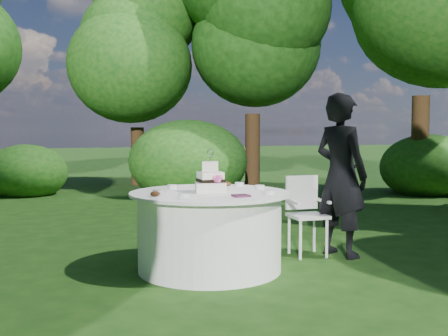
{
  "coord_description": "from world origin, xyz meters",
  "views": [
    {
      "loc": [
        -1.62,
        -4.82,
        1.36
      ],
      "look_at": [
        0.15,
        0.0,
        1.0
      ],
      "focal_mm": 42.0,
      "sensor_mm": 36.0,
      "label": 1
    }
  ],
  "objects": [
    {
      "name": "ground",
      "position": [
        0.0,
        0.0,
        0.0
      ],
      "size": [
        80.0,
        80.0,
        0.0
      ],
      "primitive_type": "plane",
      "color": "#15360E",
      "rests_on": "ground"
    },
    {
      "name": "napkins",
      "position": [
        0.15,
        -0.46,
        0.78
      ],
      "size": [
        0.14,
        0.14,
        0.02
      ],
      "primitive_type": "cube",
      "color": "#4B203A",
      "rests_on": "table"
    },
    {
      "name": "feather_plume",
      "position": [
        -0.22,
        -0.45,
        0.78
      ],
      "size": [
        0.48,
        0.07,
        0.01
      ],
      "primitive_type": "ellipsoid",
      "color": "white",
      "rests_on": "table"
    },
    {
      "name": "guest",
      "position": [
        1.52,
        0.06,
        0.89
      ],
      "size": [
        0.61,
        0.75,
        1.77
      ],
      "primitive_type": "imported",
      "rotation": [
        0.0,
        0.0,
        1.9
      ],
      "color": "black",
      "rests_on": "ground"
    },
    {
      "name": "table",
      "position": [
        0.0,
        0.0,
        0.39
      ],
      "size": [
        1.56,
        1.56,
        0.77
      ],
      "color": "white",
      "rests_on": "ground"
    },
    {
      "name": "cake",
      "position": [
        0.0,
        -0.02,
        0.88
      ],
      "size": [
        0.35,
        0.35,
        0.42
      ],
      "color": "silver",
      "rests_on": "table"
    },
    {
      "name": "chair",
      "position": [
        1.19,
        0.24,
        0.51
      ],
      "size": [
        0.42,
        0.41,
        0.87
      ],
      "color": "silver",
      "rests_on": "ground"
    },
    {
      "name": "votives",
      "position": [
        0.06,
        0.03,
        0.79
      ],
      "size": [
        1.18,
        0.9,
        0.04
      ],
      "color": "silver",
      "rests_on": "table"
    },
    {
      "name": "petal_cups",
      "position": [
        -0.11,
        0.14,
        0.79
      ],
      "size": [
        1.02,
        0.72,
        0.05
      ],
      "color": "#562D16",
      "rests_on": "table"
    }
  ]
}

